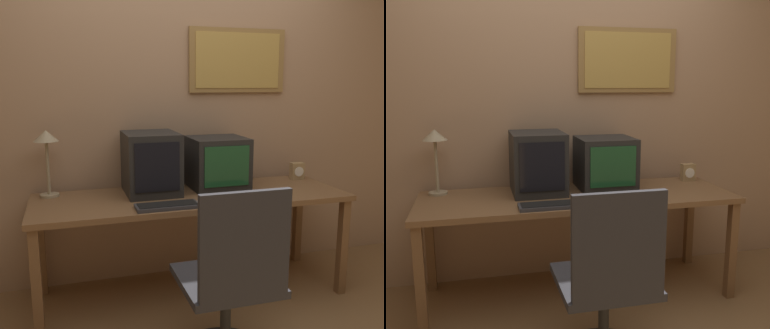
{
  "view_description": "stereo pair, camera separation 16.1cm",
  "coord_description": "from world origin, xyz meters",
  "views": [
    {
      "loc": [
        -0.81,
        -1.78,
        1.45
      ],
      "look_at": [
        0.0,
        0.86,
        0.92
      ],
      "focal_mm": 40.0,
      "sensor_mm": 36.0,
      "label": 1
    },
    {
      "loc": [
        -0.65,
        -1.82,
        1.45
      ],
      "look_at": [
        0.0,
        0.86,
        0.92
      ],
      "focal_mm": 40.0,
      "sensor_mm": 36.0,
      "label": 2
    }
  ],
  "objects": [
    {
      "name": "desk",
      "position": [
        0.0,
        0.86,
        0.64
      ],
      "size": [
        2.08,
        0.69,
        0.71
      ],
      "color": "brown",
      "rests_on": "ground_plane"
    },
    {
      "name": "office_chair",
      "position": [
        -0.04,
        0.05,
        0.41
      ],
      "size": [
        0.5,
        0.5,
        0.97
      ],
      "color": "black",
      "rests_on": "ground_plane"
    },
    {
      "name": "mouse_far_corner",
      "position": [
        -0.01,
        0.6,
        0.73
      ],
      "size": [
        0.06,
        0.11,
        0.03
      ],
      "color": "gray",
      "rests_on": "desk"
    },
    {
      "name": "desk_clock",
      "position": [
        0.92,
        1.08,
        0.77
      ],
      "size": [
        0.1,
        0.06,
        0.13
      ],
      "color": "#A38456",
      "rests_on": "desk"
    },
    {
      "name": "desk_lamp",
      "position": [
        -0.91,
        1.1,
        1.05
      ],
      "size": [
        0.16,
        0.16,
        0.44
      ],
      "color": "tan",
      "rests_on": "desk"
    },
    {
      "name": "mouse_near_keyboard",
      "position": [
        0.02,
        0.6,
        0.73
      ],
      "size": [
        0.06,
        0.1,
        0.04
      ],
      "color": "gray",
      "rests_on": "desk"
    },
    {
      "name": "keyboard_side",
      "position": [
        0.26,
        0.62,
        0.72
      ],
      "size": [
        0.42,
        0.14,
        0.03
      ],
      "color": "beige",
      "rests_on": "desk"
    },
    {
      "name": "monitor_right",
      "position": [
        0.23,
        1.0,
        0.89
      ],
      "size": [
        0.39,
        0.37,
        0.36
      ],
      "color": "black",
      "rests_on": "desk"
    },
    {
      "name": "monitor_left",
      "position": [
        -0.25,
        1.0,
        0.92
      ],
      "size": [
        0.35,
        0.41,
        0.41
      ],
      "color": "black",
      "rests_on": "desk"
    },
    {
      "name": "keyboard_main",
      "position": [
        -0.23,
        0.62,
        0.72
      ],
      "size": [
        0.38,
        0.14,
        0.03
      ],
      "color": "#333338",
      "rests_on": "desk"
    },
    {
      "name": "wall_back",
      "position": [
        0.0,
        1.28,
        1.3
      ],
      "size": [
        8.0,
        0.08,
        2.6
      ],
      "color": "tan",
      "rests_on": "ground_plane"
    }
  ]
}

